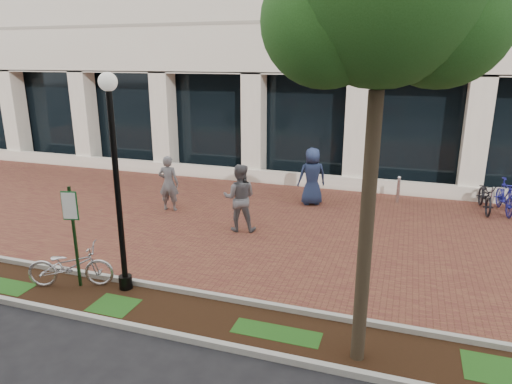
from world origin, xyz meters
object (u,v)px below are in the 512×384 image
(lamppost, at_px, (116,174))
(bollard, at_px, (398,189))
(pedestrian_mid, at_px, (240,198))
(locked_bicycle, at_px, (71,266))
(pedestrian_left, at_px, (169,183))
(pedestrian_right, at_px, (312,176))
(parking_sign, at_px, (73,224))

(lamppost, height_order, bollard, lamppost)
(pedestrian_mid, bearing_deg, lamppost, 61.40)
(lamppost, relative_size, locked_bicycle, 2.48)
(lamppost, relative_size, pedestrian_left, 2.50)
(pedestrian_left, bearing_deg, bollard, -164.05)
(pedestrian_left, distance_m, pedestrian_mid, 2.94)
(pedestrian_left, bearing_deg, pedestrian_mid, 152.50)
(pedestrian_right, bearing_deg, parking_sign, 35.90)
(pedestrian_left, height_order, bollard, pedestrian_left)
(pedestrian_right, bearing_deg, bollard, 173.24)
(parking_sign, relative_size, pedestrian_mid, 1.16)
(pedestrian_left, xyz_separation_m, bollard, (6.97, 3.16, -0.42))
(parking_sign, relative_size, pedestrian_left, 1.25)
(parking_sign, relative_size, bollard, 2.37)
(locked_bicycle, xyz_separation_m, pedestrian_mid, (2.26, 4.28, 0.49))
(locked_bicycle, distance_m, pedestrian_left, 5.29)
(bollard, bearing_deg, lamppost, -122.96)
(lamppost, distance_m, pedestrian_right, 7.66)
(lamppost, distance_m, pedestrian_mid, 4.46)
(parking_sign, xyz_separation_m, locked_bicycle, (-0.17, -0.03, -0.96))
(pedestrian_mid, height_order, bollard, pedestrian_mid)
(bollard, bearing_deg, pedestrian_mid, -135.46)
(locked_bicycle, bearing_deg, pedestrian_right, -47.91)
(pedestrian_mid, distance_m, bollard, 5.90)
(pedestrian_right, distance_m, bollard, 3.00)
(parking_sign, distance_m, lamppost, 1.50)
(pedestrian_mid, distance_m, pedestrian_right, 3.36)
(lamppost, relative_size, pedestrian_mid, 2.32)
(lamppost, xyz_separation_m, bollard, (5.28, 8.15, -2.05))
(parking_sign, height_order, locked_bicycle, parking_sign)
(parking_sign, height_order, pedestrian_right, parking_sign)
(lamppost, bearing_deg, parking_sign, -167.07)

